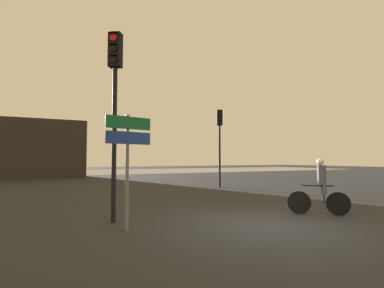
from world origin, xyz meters
The scene contains 7 objects.
ground_plane centered at (0.00, 0.00, 0.00)m, with size 120.00×120.00×0.00m, color black.
water_strip centered at (0.00, 33.78, 0.00)m, with size 80.00×16.00×0.01m, color slate.
distant_building centered at (-7.27, 23.78, 2.48)m, with size 12.08×4.00×4.97m, color #2D2823.
traffic_light_near_left centered at (-3.21, 2.12, 3.36)m, with size 0.40×0.42×4.88m.
traffic_light_far_right centered at (4.29, 8.95, 3.09)m, with size 0.39×0.41×4.44m.
direction_sign_post centered at (-3.14, 1.04, 1.79)m, with size 1.08×0.26×2.60m.
cyclist centered at (2.32, 0.44, 0.82)m, with size 1.31×1.16×1.62m.
Camera 1 is at (-4.91, -5.58, 1.59)m, focal length 28.00 mm.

